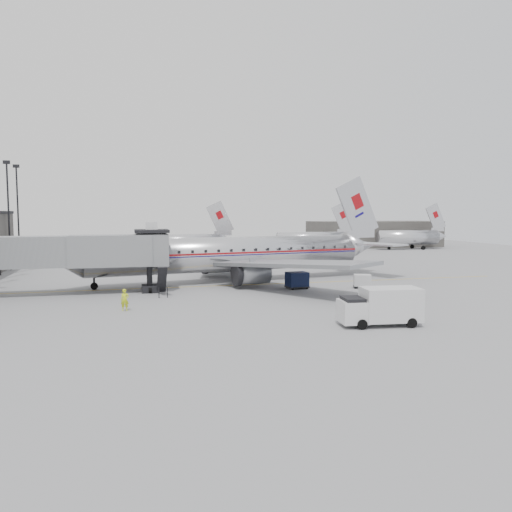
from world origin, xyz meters
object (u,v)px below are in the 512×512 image
at_px(baggage_cart_navy, 297,280).
at_px(service_van, 381,306).
at_px(airliner, 235,254).
at_px(baggage_cart_white, 362,281).
at_px(ramp_worker, 125,300).

bearing_deg(baggage_cart_navy, service_van, -97.27).
bearing_deg(airliner, baggage_cart_navy, -63.25).
distance_m(airliner, baggage_cart_navy, 9.12).
relative_size(airliner, baggage_cart_white, 18.10).
bearing_deg(baggage_cart_white, baggage_cart_navy, -169.86).
height_order(airliner, service_van, airliner).
bearing_deg(service_van, airliner, 108.30).
xyz_separation_m(baggage_cart_navy, ramp_worker, (-17.66, -8.00, -0.03)).
bearing_deg(ramp_worker, service_van, -32.30).
distance_m(service_van, baggage_cart_navy, 18.00).
bearing_deg(baggage_cart_white, service_van, -91.12).
bearing_deg(ramp_worker, airliner, 47.51).
bearing_deg(service_van, baggage_cart_white, 74.15).
xyz_separation_m(baggage_cart_navy, baggage_cart_white, (6.93, -1.33, -0.17)).
xyz_separation_m(airliner, baggage_cart_white, (12.13, -8.46, -2.46)).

